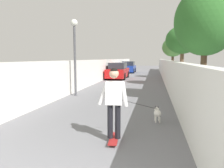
{
  "coord_description": "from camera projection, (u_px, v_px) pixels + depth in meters",
  "views": [
    {
      "loc": [
        -2.3,
        -1.83,
        1.97
      ],
      "look_at": [
        5.41,
        -0.28,
        1.0
      ],
      "focal_mm": 33.73,
      "sensor_mm": 36.0,
      "label": 1
    }
  ],
  "objects": [
    {
      "name": "ground_plane",
      "position": [
        130.0,
        83.0,
        16.46
      ],
      "size": [
        80.0,
        80.0,
        0.0
      ],
      "primitive_type": "plane",
      "color": "slate"
    },
    {
      "name": "wall_left",
      "position": [
        88.0,
        73.0,
        14.94
      ],
      "size": [
        48.0,
        0.3,
        1.84
      ],
      "primitive_type": "cube",
      "color": "silver",
      "rests_on": "ground"
    },
    {
      "name": "fence_right",
      "position": [
        169.0,
        74.0,
        13.86
      ],
      "size": [
        48.0,
        0.3,
        1.81
      ],
      "primitive_type": "cube",
      "color": "silver",
      "rests_on": "ground"
    },
    {
      "name": "tree_right_near",
      "position": [
        206.0,
        22.0,
        8.93
      ],
      "size": [
        2.63,
        2.63,
        5.0
      ],
      "color": "#473523",
      "rests_on": "ground"
    },
    {
      "name": "tree_right_far",
      "position": [
        173.0,
        47.0,
        20.26
      ],
      "size": [
        2.06,
        2.06,
        3.94
      ],
      "color": "#473523",
      "rests_on": "ground"
    },
    {
      "name": "tree_right_distant",
      "position": [
        183.0,
        40.0,
        14.37
      ],
      "size": [
        2.29,
        2.29,
        4.17
      ],
      "color": "brown",
      "rests_on": "ground"
    },
    {
      "name": "lamp_post",
      "position": [
        75.0,
        43.0,
        10.82
      ],
      "size": [
        0.36,
        0.36,
        3.94
      ],
      "color": "#4C4C51",
      "rests_on": "ground"
    },
    {
      "name": "skateboard",
      "position": [
        114.0,
        139.0,
        4.99
      ],
      "size": [
        0.81,
        0.27,
        0.08
      ],
      "color": "maroon",
      "rests_on": "ground"
    },
    {
      "name": "person_skateboarder",
      "position": [
        114.0,
        98.0,
        4.87
      ],
      "size": [
        0.25,
        0.71,
        1.66
      ],
      "color": "black",
      "rests_on": "skateboard"
    },
    {
      "name": "dog",
      "position": [
        157.0,
        113.0,
        6.54
      ],
      "size": [
        2.12,
        1.16,
        1.06
      ],
      "color": "white",
      "rests_on": "ground"
    },
    {
      "name": "car_near",
      "position": [
        118.0,
        71.0,
        20.4
      ],
      "size": [
        4.2,
        1.8,
        1.54
      ],
      "color": "#B71414",
      "rests_on": "ground"
    },
    {
      "name": "car_far",
      "position": [
        129.0,
        67.0,
        28.79
      ],
      "size": [
        3.97,
        1.8,
        1.54
      ],
      "color": "navy",
      "rests_on": "ground"
    }
  ]
}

